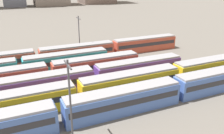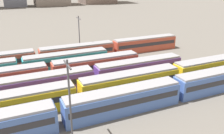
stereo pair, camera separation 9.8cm
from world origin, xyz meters
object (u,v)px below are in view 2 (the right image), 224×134
Objects in this scene: train_track_5 at (37,57)px; catenary_pole_1 at (79,34)px; train_track_0 at (123,100)px; train_track_1 at (130,82)px; catenary_pole_0 at (70,97)px; train_track_2 at (41,85)px.

catenary_pole_1 is (11.00, 3.26, 3.67)m from train_track_5.
train_track_0 is at bearing -94.06° from catenary_pole_1.
train_track_5 is (-12.81, 20.80, 0.00)m from train_track_1.
catenary_pole_0 reaches higher than train_track_5.
catenary_pole_0 is 1.02× the size of catenary_pole_1.
train_track_1 is (3.89, 5.20, 0.00)m from train_track_0.
catenary_pole_1 is at bearing 71.69° from catenary_pole_0.
train_track_1 is at bearing -20.11° from train_track_2.
catenary_pole_0 is (-12.45, -8.09, 3.80)m from train_track_1.
train_track_1 is 24.43m from train_track_5.
catenary_pole_0 reaches higher than catenary_pole_1.
catenary_pole_0 is at bearing -89.29° from train_track_5.
train_track_2 is 15.66m from train_track_5.
train_track_1 is 15.33m from catenary_pole_0.
catenary_pole_1 reaches higher than train_track_5.
train_track_1 is 9.09× the size of catenary_pole_0.
train_track_0 is 1.68× the size of train_track_2.
train_track_1 is at bearing -85.69° from catenary_pole_1.
train_track_0 is 29.56m from catenary_pole_1.
catenary_pole_1 is at bearing 85.94° from train_track_0.
train_track_5 is at bearing -163.50° from catenary_pole_1.
train_track_5 is at bearing 121.63° from train_track_1.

